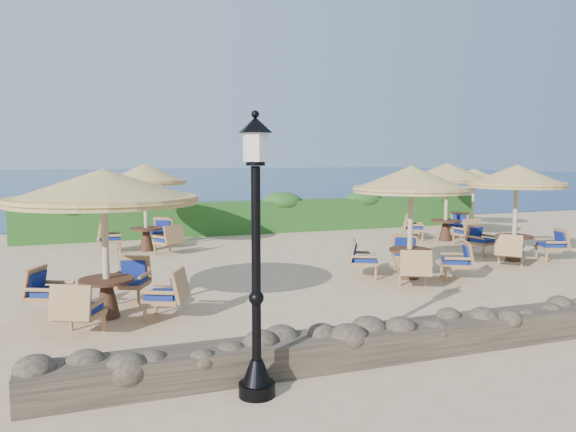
{
  "coord_description": "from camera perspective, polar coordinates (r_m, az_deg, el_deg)",
  "views": [
    {
      "loc": [
        -6.68,
        -13.01,
        2.85
      ],
      "look_at": [
        -1.59,
        0.86,
        1.3
      ],
      "focal_mm": 35.0,
      "sensor_mm": 36.0,
      "label": 1
    }
  ],
  "objects": [
    {
      "name": "sea",
      "position": [
        83.32,
        -15.59,
        3.82
      ],
      "size": [
        160.0,
        160.0,
        0.0
      ],
      "primitive_type": "plane",
      "color": "#0C2450",
      "rests_on": "ground"
    },
    {
      "name": "cafe_set_0",
      "position": [
        10.33,
        -18.18,
        0.62
      ],
      "size": [
        3.32,
        3.32,
        2.65
      ],
      "color": "#C4B48A",
      "rests_on": "ground"
    },
    {
      "name": "cafe_set_1",
      "position": [
        13.37,
        12.37,
        1.37
      ],
      "size": [
        2.82,
        2.82,
        2.65
      ],
      "color": "#C4B48A",
      "rests_on": "ground"
    },
    {
      "name": "cafe_set_4",
      "position": [
        19.84,
        15.83,
        3.02
      ],
      "size": [
        2.78,
        2.79,
        2.65
      ],
      "color": "#C4B48A",
      "rests_on": "ground"
    },
    {
      "name": "hedge",
      "position": [
        21.4,
        -1.86,
        -0.05
      ],
      "size": [
        18.0,
        0.9,
        1.2
      ],
      "primitive_type": "cube",
      "color": "#1D4B18",
      "rests_on": "ground"
    },
    {
      "name": "cafe_set_2",
      "position": [
        16.54,
        22.16,
        2.14
      ],
      "size": [
        2.75,
        2.75,
        2.65
      ],
      "color": "#C4B48A",
      "rests_on": "ground"
    },
    {
      "name": "lamp_post",
      "position": [
        6.61,
        -3.25,
        -5.35
      ],
      "size": [
        0.44,
        0.44,
        3.31
      ],
      "color": "black",
      "rests_on": "ground"
    },
    {
      "name": "ground",
      "position": [
        14.9,
        6.92,
        -5.08
      ],
      "size": [
        120.0,
        120.0,
        0.0
      ],
      "primitive_type": "plane",
      "color": "tan",
      "rests_on": "ground"
    },
    {
      "name": "cafe_set_3",
      "position": [
        17.55,
        -14.31,
        2.48
      ],
      "size": [
        2.65,
        2.77,
        2.65
      ],
      "color": "#C4B48A",
      "rests_on": "ground"
    },
    {
      "name": "extra_parasol",
      "position": [
        23.27,
        18.37,
        4.02
      ],
      "size": [
        2.3,
        2.3,
        2.41
      ],
      "color": "#C4B48A",
      "rests_on": "ground"
    },
    {
      "name": "stone_wall",
      "position": [
        9.89,
        23.75,
        -9.95
      ],
      "size": [
        15.0,
        0.65,
        0.44
      ],
      "primitive_type": "cube",
      "color": "brown",
      "rests_on": "ground"
    }
  ]
}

